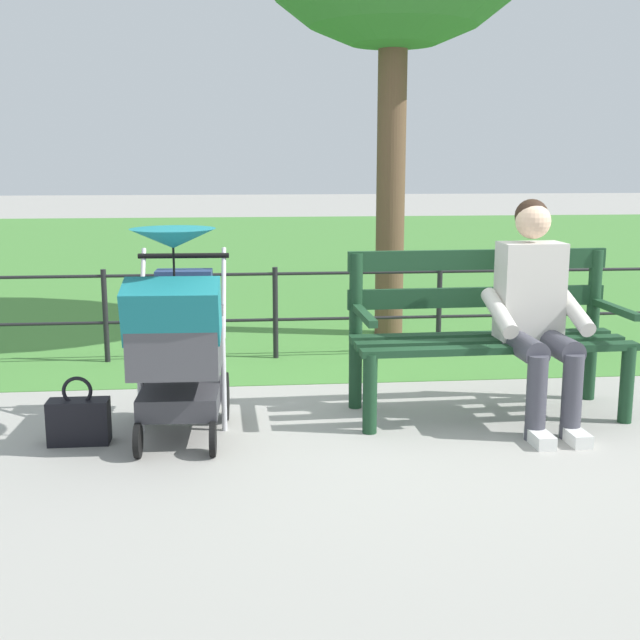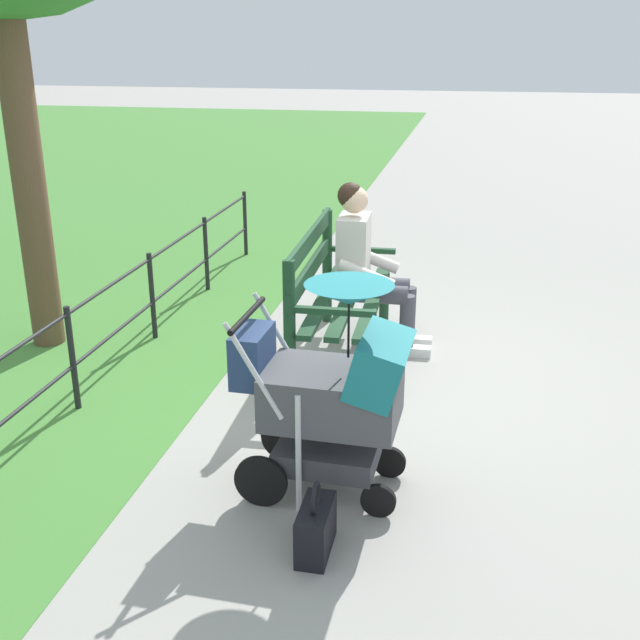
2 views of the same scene
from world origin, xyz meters
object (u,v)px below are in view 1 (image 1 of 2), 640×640
park_bench (485,326)px  handbag (79,420)px  person_on_bench (536,307)px  stroller (178,332)px

park_bench → handbag: bearing=8.7°
person_on_bench → handbag: size_ratio=3.45×
park_bench → handbag: (2.31, 0.36, -0.40)m
person_on_bench → handbag: person_on_bench is taller
person_on_bench → handbag: 2.60m
stroller → handbag: bearing=2.0°
park_bench → person_on_bench: size_ratio=1.27×
park_bench → person_on_bench: bearing=135.2°
stroller → handbag: stroller is taller
person_on_bench → stroller: bearing=3.3°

